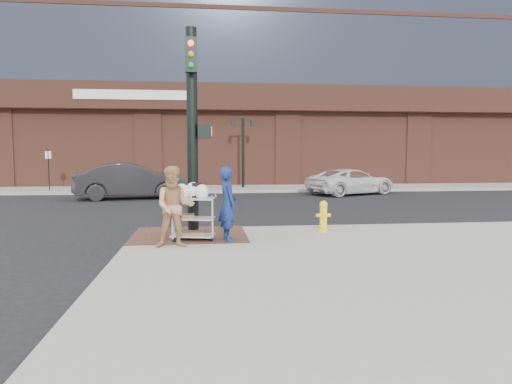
{
  "coord_description": "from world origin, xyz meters",
  "views": [
    {
      "loc": [
        -0.2,
        -10.41,
        2.2
      ],
      "look_at": [
        1.0,
        0.37,
        1.25
      ],
      "focal_mm": 32.0,
      "sensor_mm": 36.0,
      "label": 1
    }
  ],
  "objects": [
    {
      "name": "newsbox_yellow",
      "position": [
        -5.58,
        15.62,
        0.65
      ],
      "size": [
        0.45,
        0.41,
        0.99
      ],
      "primitive_type": "cube",
      "rotation": [
        0.0,
        0.0,
        -0.09
      ],
      "color": "yellow",
      "rests_on": "sidewalk_far"
    },
    {
      "name": "sidewalk_far",
      "position": [
        12.5,
        32.0,
        0.07
      ],
      "size": [
        65.0,
        36.0,
        0.15
      ],
      "primitive_type": "cube",
      "color": "gray",
      "rests_on": "ground"
    },
    {
      "name": "ground",
      "position": [
        0.0,
        0.0,
        0.0
      ],
      "size": [
        220.0,
        220.0,
        0.0
      ],
      "primitive_type": "plane",
      "color": "black",
      "rests_on": "ground"
    },
    {
      "name": "traffic_signal_pole",
      "position": [
        -0.48,
        0.77,
        2.83
      ],
      "size": [
        0.61,
        0.51,
        5.0
      ],
      "color": "black",
      "rests_on": "sidewalk_near"
    },
    {
      "name": "newsbox_blue",
      "position": [
        -4.13,
        14.93,
        0.69
      ],
      "size": [
        0.54,
        0.51,
        1.07
      ],
      "primitive_type": "cube",
      "rotation": [
        0.0,
        0.0,
        0.26
      ],
      "color": "#1B4DB3",
      "rests_on": "sidewalk_far"
    },
    {
      "name": "bank_building",
      "position": [
        5.0,
        31.0,
        14.15
      ],
      "size": [
        42.0,
        26.0,
        28.0
      ],
      "primitive_type": "cube",
      "color": "brown",
      "rests_on": "sidewalk_far"
    },
    {
      "name": "minivan_white",
      "position": [
        7.37,
        12.57,
        0.66
      ],
      "size": [
        5.26,
        3.95,
        1.33
      ],
      "primitive_type": "imported",
      "rotation": [
        0.0,
        0.0,
        1.99
      ],
      "color": "silver",
      "rests_on": "ground"
    },
    {
      "name": "newsbox_red",
      "position": [
        -5.6,
        15.14,
        0.7
      ],
      "size": [
        0.51,
        0.47,
        1.11
      ],
      "primitive_type": "cube",
      "rotation": [
        0.0,
        0.0,
        0.11
      ],
      "color": "#A11E12",
      "rests_on": "sidewalk_far"
    },
    {
      "name": "parking_sign",
      "position": [
        -8.5,
        15.0,
        1.25
      ],
      "size": [
        0.05,
        0.05,
        2.2
      ],
      "primitive_type": "cylinder",
      "color": "black",
      "rests_on": "sidewalk_far"
    },
    {
      "name": "pedestrian_tan",
      "position": [
        -0.86,
        -0.54,
        1.03
      ],
      "size": [
        0.89,
        0.71,
        1.75
      ],
      "primitive_type": "imported",
      "rotation": [
        0.0,
        0.0,
        0.06
      ],
      "color": "tan",
      "rests_on": "sidewalk_near"
    },
    {
      "name": "fire_hydrant",
      "position": [
        2.82,
        0.97,
        0.56
      ],
      "size": [
        0.38,
        0.27,
        0.81
      ],
      "color": "yellow",
      "rests_on": "sidewalk_near"
    },
    {
      "name": "lamp_post",
      "position": [
        2.0,
        16.0,
        2.62
      ],
      "size": [
        1.32,
        0.22,
        4.0
      ],
      "color": "black",
      "rests_on": "sidewalk_far"
    },
    {
      "name": "utility_cart",
      "position": [
        -0.5,
        0.18,
        0.76
      ],
      "size": [
        1.06,
        0.73,
        1.35
      ],
      "color": "#A8A9AE",
      "rests_on": "sidewalk_near"
    },
    {
      "name": "woman_blue",
      "position": [
        0.31,
        0.03,
        1.01
      ],
      "size": [
        0.56,
        0.71,
        1.72
      ],
      "primitive_type": "imported",
      "rotation": [
        0.0,
        0.0,
        1.83
      ],
      "color": "navy",
      "rests_on": "sidewalk_near"
    },
    {
      "name": "brick_curb_ramp",
      "position": [
        -0.6,
        0.9,
        0.16
      ],
      "size": [
        2.8,
        2.4,
        0.01
      ],
      "primitive_type": "cube",
      "color": "#533027",
      "rests_on": "sidewalk_near"
    },
    {
      "name": "sedan_dark",
      "position": [
        -3.64,
        11.51,
        0.85
      ],
      "size": [
        5.38,
        2.6,
        1.7
      ],
      "primitive_type": "imported",
      "rotation": [
        0.0,
        0.0,
        1.73
      ],
      "color": "black",
      "rests_on": "ground"
    }
  ]
}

